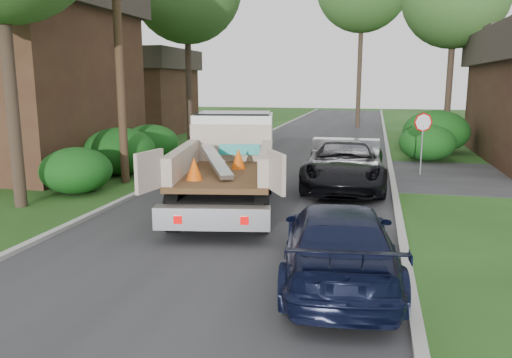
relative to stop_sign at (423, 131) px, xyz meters
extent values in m
plane|color=#1C4112|center=(-5.20, -9.00, -1.78)|extent=(120.00, 120.00, 0.00)
cube|color=#28282B|center=(-5.20, 1.00, -1.77)|extent=(8.00, 90.00, 0.02)
cube|color=#9E9E99|center=(-9.30, 1.00, -1.72)|extent=(0.20, 90.00, 0.12)
cube|color=#9E9E99|center=(-1.10, 1.00, -1.72)|extent=(0.20, 90.00, 0.12)
cylinder|color=slate|center=(0.00, 0.00, -0.78)|extent=(0.06, 0.06, 2.00)
cylinder|color=#B20A0A|center=(0.00, 0.00, 0.32)|extent=(0.71, 0.32, 0.76)
cylinder|color=#382619|center=(-10.70, -4.00, 3.22)|extent=(0.30, 0.30, 10.00)
cube|color=#3B2218|center=(-17.20, -2.00, 1.47)|extent=(9.00, 8.00, 6.50)
cube|color=#3B2218|center=(-18.70, 13.00, 0.47)|extent=(7.00, 7.00, 4.50)
cube|color=#332B26|center=(-18.70, 13.00, 3.42)|extent=(7.56, 7.56, 1.40)
cube|color=#332B26|center=(-18.70, 13.00, 4.12)|extent=(1.05, 7.56, 0.20)
ellipsoid|color=#104512|center=(-11.40, -6.00, -1.01)|extent=(2.34, 2.34, 1.53)
ellipsoid|color=#104512|center=(-11.70, -2.50, -0.84)|extent=(2.86, 2.86, 1.87)
ellipsoid|color=#104512|center=(-12.00, 1.00, -0.93)|extent=(2.60, 2.60, 1.70)
ellipsoid|color=#104512|center=(0.60, 4.00, -0.93)|extent=(2.60, 2.60, 1.70)
ellipsoid|color=#104512|center=(1.30, 7.00, -0.67)|extent=(3.38, 3.38, 2.21)
cylinder|color=#2D2119|center=(-12.00, -8.00, 2.22)|extent=(0.36, 0.36, 8.00)
cylinder|color=#2D2119|center=(-12.70, 8.00, 2.72)|extent=(0.36, 0.36, 9.00)
cylinder|color=#2D2119|center=(2.30, 11.00, 2.47)|extent=(0.36, 0.36, 8.50)
cylinder|color=#2D2119|center=(-19.20, 4.00, 2.72)|extent=(0.36, 0.36, 9.00)
cylinder|color=#2D2119|center=(-3.20, 21.00, 3.72)|extent=(0.36, 0.36, 11.00)
cylinder|color=black|center=(-7.38, -5.04, -1.26)|extent=(0.53, 1.08, 1.03)
cylinder|color=black|center=(-5.24, -4.64, -1.26)|extent=(0.53, 1.08, 1.03)
cylinder|color=black|center=(-6.57, -9.32, -1.26)|extent=(0.53, 1.08, 1.03)
cylinder|color=black|center=(-4.43, -8.92, -1.26)|extent=(0.53, 1.08, 1.03)
cube|color=black|center=(-5.93, -6.87, -1.07)|extent=(3.48, 6.96, 0.28)
cube|color=silver|center=(-6.37, -4.50, -0.06)|extent=(2.86, 2.49, 1.78)
cube|color=black|center=(-6.37, -4.50, 0.57)|extent=(2.66, 2.29, 0.63)
cube|color=#472D19|center=(-5.78, -7.66, -0.63)|extent=(3.24, 4.52, 0.14)
cube|color=beige|center=(-6.16, -5.63, 0.00)|extent=(2.50, 0.58, 1.15)
cube|color=beige|center=(-6.91, -7.87, -0.23)|extent=(1.00, 3.88, 0.69)
cube|color=beige|center=(-4.65, -7.44, -0.23)|extent=(1.00, 3.88, 0.69)
cube|color=silver|center=(-5.32, -10.08, -1.15)|extent=(2.66, 0.88, 0.52)
cube|color=#B20505|center=(-6.02, -10.42, -1.15)|extent=(0.19, 0.08, 0.18)
cube|color=#B20505|center=(-4.55, -10.14, -1.15)|extent=(0.19, 0.08, 0.18)
cube|color=beige|center=(-6.76, -10.17, -0.12)|extent=(0.26, 1.03, 0.92)
cube|color=beige|center=(-3.95, -9.64, -0.12)|extent=(0.60, 0.93, 0.92)
cube|color=silver|center=(-6.03, -7.59, -0.24)|extent=(1.72, 2.77, 0.53)
cone|color=#F2590A|center=(-6.21, -8.79, -0.28)|extent=(0.48, 0.48, 0.57)
cone|color=#F2590A|center=(-5.57, -6.92, -0.28)|extent=(0.48, 0.48, 0.57)
cube|color=#148C84|center=(-5.83, -5.86, -0.16)|extent=(1.26, 0.34, 0.32)
imported|color=black|center=(-2.80, -3.01, -0.96)|extent=(2.89, 5.96, 1.63)
imported|color=black|center=(-2.39, -11.50, -1.05)|extent=(2.57, 5.19, 1.45)
camera|label=1|loc=(-1.85, -20.44, 1.87)|focal=35.00mm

